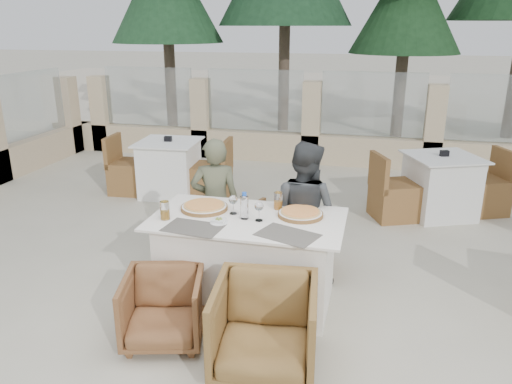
% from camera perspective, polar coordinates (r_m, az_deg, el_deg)
% --- Properties ---
extents(ground, '(80.00, 80.00, 0.00)m').
position_cam_1_polar(ground, '(4.46, -2.47, -12.40)').
color(ground, beige).
rests_on(ground, ground).
extents(sand_patch, '(30.00, 16.00, 0.01)m').
position_cam_1_polar(sand_patch, '(17.85, 10.30, 10.90)').
color(sand_patch, beige).
rests_on(sand_patch, ground).
extents(perimeter_wall_far, '(10.00, 0.34, 1.60)m').
position_cam_1_polar(perimeter_wall_far, '(8.66, 6.38, 8.52)').
color(perimeter_wall_far, beige).
rests_on(perimeter_wall_far, ground).
extents(pine_far_left, '(2.42, 2.42, 5.50)m').
position_cam_1_polar(pine_far_left, '(11.62, -10.20, 20.54)').
color(pine_far_left, '#204B28').
rests_on(pine_far_left, ground).
extents(pine_centre, '(2.20, 2.20, 5.00)m').
position_cam_1_polar(pine_centre, '(10.88, 16.83, 18.91)').
color(pine_centre, '#1C411F').
rests_on(pine_centre, ground).
extents(dining_table, '(1.60, 0.90, 0.77)m').
position_cam_1_polar(dining_table, '(4.30, -0.96, -7.76)').
color(dining_table, white).
rests_on(dining_table, ground).
extents(placemat_near_left, '(0.48, 0.35, 0.00)m').
position_cam_1_polar(placemat_near_left, '(3.98, -7.18, -4.07)').
color(placemat_near_left, '#5A554D').
rests_on(placemat_near_left, dining_table).
extents(placemat_near_right, '(0.53, 0.44, 0.00)m').
position_cam_1_polar(placemat_near_right, '(3.82, 3.63, -4.91)').
color(placemat_near_right, '#5F5951').
rests_on(placemat_near_right, dining_table).
extents(pizza_left, '(0.42, 0.42, 0.05)m').
position_cam_1_polar(pizza_left, '(4.35, -5.93, -1.66)').
color(pizza_left, orange).
rests_on(pizza_left, dining_table).
extents(pizza_right, '(0.45, 0.45, 0.05)m').
position_cam_1_polar(pizza_right, '(4.19, 5.11, -2.45)').
color(pizza_right, orange).
rests_on(pizza_right, dining_table).
extents(water_bottle, '(0.08, 0.08, 0.23)m').
position_cam_1_polar(water_bottle, '(4.09, -1.33, -1.56)').
color(water_bottle, '#C2E8FF').
rests_on(water_bottle, dining_table).
extents(wine_glass_centre, '(0.10, 0.10, 0.18)m').
position_cam_1_polar(wine_glass_centre, '(4.21, -2.62, -1.33)').
color(wine_glass_centre, white).
rests_on(wine_glass_centre, dining_table).
extents(wine_glass_near, '(0.10, 0.10, 0.18)m').
position_cam_1_polar(wine_glass_near, '(4.05, 0.35, -2.10)').
color(wine_glass_near, white).
rests_on(wine_glass_near, dining_table).
extents(beer_glass_left, '(0.10, 0.10, 0.15)m').
position_cam_1_polar(beer_glass_left, '(4.16, -10.38, -2.08)').
color(beer_glass_left, orange).
rests_on(beer_glass_left, dining_table).
extents(beer_glass_right, '(0.08, 0.08, 0.15)m').
position_cam_1_polar(beer_glass_right, '(4.32, 2.54, -1.00)').
color(beer_glass_right, orange).
rests_on(beer_glass_right, dining_table).
extents(olive_dish, '(0.15, 0.15, 0.04)m').
position_cam_1_polar(olive_dish, '(4.04, -4.25, -3.26)').
color(olive_dish, white).
rests_on(olive_dish, dining_table).
extents(armchair_far_left, '(0.82, 0.83, 0.61)m').
position_cam_1_polar(armchair_far_left, '(5.18, -3.72, -4.00)').
color(armchair_far_left, brown).
rests_on(armchair_far_left, ground).
extents(armchair_far_right, '(0.71, 0.72, 0.58)m').
position_cam_1_polar(armchair_far_right, '(4.85, 4.50, -5.87)').
color(armchair_far_right, brown).
rests_on(armchair_far_right, ground).
extents(armchair_near_left, '(0.71, 0.73, 0.54)m').
position_cam_1_polar(armchair_near_left, '(3.91, -10.53, -12.94)').
color(armchair_near_left, brown).
rests_on(armchair_near_left, ground).
extents(armchair_near_right, '(0.77, 0.79, 0.65)m').
position_cam_1_polar(armchair_near_right, '(3.53, 1.00, -15.23)').
color(armchair_near_right, brown).
rests_on(armchair_near_right, ground).
extents(diner_left, '(0.54, 0.43, 1.30)m').
position_cam_1_polar(diner_left, '(4.84, -4.66, -1.36)').
color(diner_left, '#565941').
rests_on(diner_left, ground).
extents(diner_right, '(0.78, 0.70, 1.34)m').
position_cam_1_polar(diner_right, '(4.56, 5.44, -2.41)').
color(diner_right, '#3C3F41').
rests_on(diner_right, ground).
extents(bg_table_a, '(1.69, 0.93, 0.77)m').
position_cam_1_polar(bg_table_a, '(7.10, -9.83, 2.69)').
color(bg_table_a, white).
rests_on(bg_table_a, ground).
extents(bg_table_b, '(1.83, 1.40, 0.77)m').
position_cam_1_polar(bg_table_b, '(6.63, 20.33, 0.64)').
color(bg_table_b, silver).
rests_on(bg_table_b, ground).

